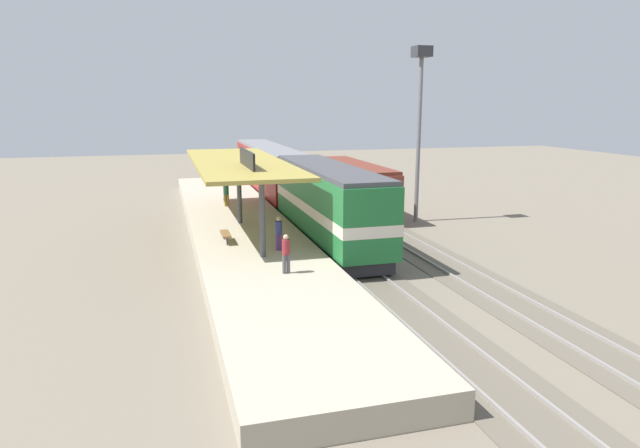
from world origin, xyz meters
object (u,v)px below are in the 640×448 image
(passenger_carriage_single, at_px, (270,170))
(person_waiting, at_px, (279,232))
(locomotive, at_px, (328,204))
(light_mast, at_px, (420,98))
(freight_car, at_px, (353,187))
(platform_bench, at_px, (226,234))
(person_boarding, at_px, (226,193))
(person_walking, at_px, (286,252))

(passenger_carriage_single, relative_size, person_waiting, 11.70)
(locomotive, height_order, light_mast, light_mast)
(locomotive, bearing_deg, freight_car, 62.81)
(light_mast, relative_size, person_waiting, 6.84)
(platform_bench, bearing_deg, person_boarding, 83.26)
(light_mast, bearing_deg, passenger_carriage_single, 120.54)
(person_boarding, bearing_deg, platform_bench, -96.74)
(platform_bench, bearing_deg, person_walking, -72.98)
(locomotive, distance_m, freight_car, 10.08)
(platform_bench, height_order, person_waiting, person_waiting)
(locomotive, height_order, person_waiting, locomotive)
(freight_car, bearing_deg, person_boarding, 178.45)
(platform_bench, distance_m, freight_car, 14.79)
(platform_bench, distance_m, light_mast, 16.67)
(person_waiting, bearing_deg, light_mast, 36.61)
(locomotive, height_order, freight_car, locomotive)
(platform_bench, xyz_separation_m, passenger_carriage_single, (6.00, 19.34, 0.97))
(passenger_carriage_single, bearing_deg, light_mast, -59.46)
(platform_bench, bearing_deg, locomotive, 12.63)
(freight_car, bearing_deg, passenger_carriage_single, 116.95)
(passenger_carriage_single, height_order, freight_car, passenger_carriage_single)
(light_mast, bearing_deg, locomotive, -148.49)
(passenger_carriage_single, distance_m, freight_car, 10.15)
(passenger_carriage_single, xyz_separation_m, person_walking, (-4.10, -25.53, -0.46))
(passenger_carriage_single, height_order, light_mast, light_mast)
(locomotive, bearing_deg, person_waiting, -134.39)
(person_waiting, bearing_deg, freight_car, 56.97)
(locomotive, xyz_separation_m, person_walking, (-4.10, -7.53, -0.56))
(person_walking, bearing_deg, light_mast, 45.97)
(platform_bench, height_order, locomotive, locomotive)
(platform_bench, height_order, passenger_carriage_single, passenger_carriage_single)
(locomotive, relative_size, person_boarding, 8.44)
(platform_bench, relative_size, passenger_carriage_single, 0.08)
(person_waiting, bearing_deg, person_boarding, 94.93)
(platform_bench, distance_m, person_walking, 6.49)
(platform_bench, bearing_deg, passenger_carriage_single, 72.77)
(platform_bench, height_order, person_walking, person_walking)
(freight_car, xyz_separation_m, light_mast, (3.20, -4.17, 6.43))
(locomotive, xyz_separation_m, person_boarding, (-4.75, 9.21, -0.56))
(platform_bench, bearing_deg, person_waiting, -45.11)
(platform_bench, xyz_separation_m, person_waiting, (2.36, -2.37, 0.51))
(platform_bench, relative_size, person_walking, 0.99)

